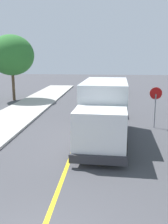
# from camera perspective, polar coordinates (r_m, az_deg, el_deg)

# --- Properties ---
(centre_line_yellow) EXTENTS (0.16, 56.00, 0.01)m
(centre_line_yellow) POSITION_cam_1_polar(r_m,az_deg,el_deg) (15.36, -1.04, -4.84)
(centre_line_yellow) COLOR gold
(centre_line_yellow) RESTS_ON ground
(box_truck) EXTENTS (2.71, 7.28, 3.20)m
(box_truck) POSITION_cam_1_polar(r_m,az_deg,el_deg) (13.86, 4.53, 0.75)
(box_truck) COLOR silver
(box_truck) RESTS_ON ground
(parked_car_near) EXTENTS (1.89, 4.44, 1.67)m
(parked_car_near) POSITION_cam_1_polar(r_m,az_deg,el_deg) (19.98, 5.29, 1.49)
(parked_car_near) COLOR black
(parked_car_near) RESTS_ON ground
(parked_car_mid) EXTENTS (1.83, 4.41, 1.67)m
(parked_car_mid) POSITION_cam_1_polar(r_m,az_deg,el_deg) (26.28, 5.73, 4.10)
(parked_car_mid) COLOR silver
(parked_car_mid) RESTS_ON ground
(parked_car_far) EXTENTS (1.89, 4.44, 1.67)m
(parked_car_far) POSITION_cam_1_polar(r_m,az_deg,el_deg) (32.21, 6.77, 5.60)
(parked_car_far) COLOR #4C564C
(parked_car_far) RESTS_ON ground
(stop_sign) EXTENTS (0.80, 0.10, 2.65)m
(stop_sign) POSITION_cam_1_polar(r_m,az_deg,el_deg) (16.84, 15.70, 2.71)
(stop_sign) COLOR gray
(stop_sign) RESTS_ON ground
(street_tree_down_block) EXTENTS (4.53, 4.53, 6.68)m
(street_tree_down_block) POSITION_cam_1_polar(r_m,az_deg,el_deg) (27.53, -15.87, 12.10)
(street_tree_down_block) COLOR brown
(street_tree_down_block) RESTS_ON ground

